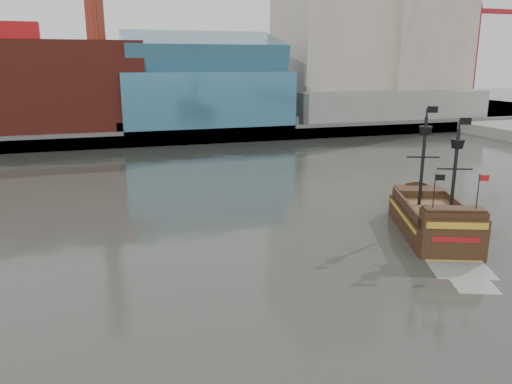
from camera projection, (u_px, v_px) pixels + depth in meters
name	position (u px, v px, depth m)	size (l,w,h in m)	color
ground	(294.00, 335.00, 25.74)	(400.00, 400.00, 0.00)	#2C2F29
promenade_far	(140.00, 121.00, 110.35)	(220.00, 60.00, 2.00)	slate
seawall	(155.00, 138.00, 83.06)	(220.00, 1.00, 2.60)	#4C4C49
skyline	(163.00, 5.00, 99.04)	(149.00, 45.00, 62.00)	brown
crane_a	(474.00, 38.00, 119.46)	(22.50, 4.00, 32.25)	slate
crane_b	(475.00, 54.00, 132.38)	(19.10, 4.00, 26.25)	slate
pirate_ship	(433.00, 223.00, 40.49)	(9.33, 15.26, 10.98)	black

